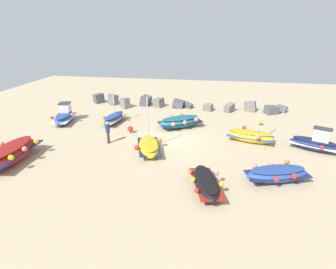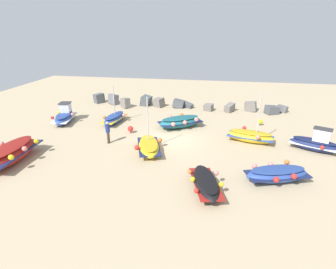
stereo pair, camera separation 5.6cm
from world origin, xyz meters
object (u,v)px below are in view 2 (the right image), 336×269
(fishing_boat_3, at_px, (205,183))
(fishing_boat_6, at_px, (149,146))
(fishing_boat_5, at_px, (65,116))
(fishing_boat_1, at_px, (250,136))
(fishing_boat_4, at_px, (277,174))
(fishing_boat_7, at_px, (180,122))
(fishing_boat_0, at_px, (11,153))
(person_walking, at_px, (108,131))
(fishing_boat_8, at_px, (315,143))
(mooring_buoy_1, at_px, (130,129))
(mooring_buoy_0, at_px, (260,122))
(fishing_boat_2, at_px, (114,118))

(fishing_boat_3, height_order, fishing_boat_6, fishing_boat_6)
(fishing_boat_3, xyz_separation_m, fishing_boat_5, (-13.20, 8.99, 0.15))
(fishing_boat_3, distance_m, fishing_boat_5, 15.97)
(fishing_boat_1, relative_size, fishing_boat_4, 1.03)
(fishing_boat_4, distance_m, fishing_boat_7, 10.22)
(fishing_boat_1, height_order, fishing_boat_6, fishing_boat_1)
(fishing_boat_0, distance_m, person_walking, 6.47)
(fishing_boat_8, distance_m, mooring_buoy_1, 13.91)
(fishing_boat_5, relative_size, fishing_boat_8, 1.05)
(fishing_boat_3, height_order, fishing_boat_4, fishing_boat_4)
(fishing_boat_0, bearing_deg, fishing_boat_8, 102.57)
(fishing_boat_7, relative_size, fishing_boat_8, 1.19)
(fishing_boat_3, distance_m, mooring_buoy_0, 11.97)
(fishing_boat_5, xyz_separation_m, mooring_buoy_0, (17.56, 2.15, -0.20))
(fishing_boat_0, bearing_deg, mooring_buoy_0, 118.52)
(fishing_boat_4, xyz_separation_m, person_walking, (-11.47, 3.53, 0.54))
(fishing_boat_6, relative_size, mooring_buoy_1, 6.35)
(fishing_boat_8, bearing_deg, fishing_boat_1, -166.28)
(fishing_boat_3, xyz_separation_m, person_walking, (-7.50, 5.15, 0.56))
(fishing_boat_2, xyz_separation_m, fishing_boat_4, (12.64, -8.01, 0.01))
(fishing_boat_4, bearing_deg, mooring_buoy_0, 69.65)
(fishing_boat_4, height_order, fishing_boat_6, fishing_boat_6)
(fishing_boat_6, bearing_deg, fishing_boat_8, 82.43)
(fishing_boat_0, xyz_separation_m, fishing_boat_3, (12.59, -1.19, -0.19))
(fishing_boat_0, distance_m, fishing_boat_1, 16.79)
(fishing_boat_1, distance_m, fishing_boat_2, 12.00)
(fishing_boat_1, xyz_separation_m, fishing_boat_8, (4.31, -0.84, 0.10))
(fishing_boat_4, distance_m, mooring_buoy_1, 11.94)
(mooring_buoy_0, bearing_deg, fishing_boat_3, -111.37)
(fishing_boat_1, relative_size, mooring_buoy_1, 6.50)
(fishing_boat_0, relative_size, fishing_boat_6, 1.20)
(person_walking, bearing_deg, mooring_buoy_0, 32.43)
(fishing_boat_4, bearing_deg, fishing_boat_6, 144.22)
(fishing_boat_5, bearing_deg, person_walking, -134.66)
(fishing_boat_0, bearing_deg, mooring_buoy_1, 133.62)
(fishing_boat_1, xyz_separation_m, fishing_boat_2, (-11.75, 2.44, -0.04))
(fishing_boat_4, relative_size, fishing_boat_7, 0.95)
(fishing_boat_2, bearing_deg, fishing_boat_0, -17.21)
(fishing_boat_6, distance_m, fishing_boat_8, 11.73)
(fishing_boat_4, bearing_deg, fishing_boat_3, -175.70)
(fishing_boat_3, distance_m, fishing_boat_8, 9.75)
(fishing_boat_2, distance_m, fishing_boat_6, 7.05)
(fishing_boat_0, height_order, fishing_boat_8, fishing_boat_8)
(fishing_boat_8, xyz_separation_m, person_walking, (-14.90, -1.19, 0.41))
(mooring_buoy_1, bearing_deg, fishing_boat_4, -29.03)
(fishing_boat_2, relative_size, fishing_boat_7, 0.85)
(person_walking, bearing_deg, fishing_boat_5, 151.64)
(fishing_boat_6, xyz_separation_m, mooring_buoy_0, (8.51, 6.92, -0.02))
(fishing_boat_6, distance_m, mooring_buoy_1, 3.95)
(fishing_boat_2, bearing_deg, person_walking, 22.34)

